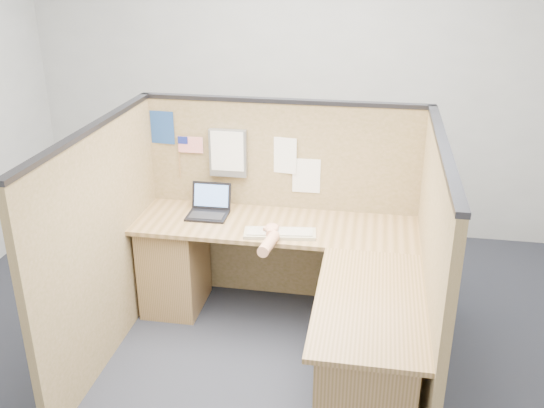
% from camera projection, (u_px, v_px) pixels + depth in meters
% --- Properties ---
extents(floor, '(5.00, 5.00, 0.00)m').
position_uv_depth(floor, '(257.00, 372.00, 3.85)').
color(floor, '#222330').
rests_on(floor, ground).
extents(wall_back, '(5.00, 0.00, 5.00)m').
position_uv_depth(wall_back, '(306.00, 81.00, 5.34)').
color(wall_back, '#AAAEB0').
rests_on(wall_back, floor).
extents(cubicle_partitions, '(2.06, 1.83, 1.53)m').
position_uv_depth(cubicle_partitions, '(269.00, 234.00, 3.94)').
color(cubicle_partitions, brown).
rests_on(cubicle_partitions, floor).
extents(l_desk, '(1.95, 1.75, 0.73)m').
position_uv_depth(l_desk, '(293.00, 298.00, 3.92)').
color(l_desk, brown).
rests_on(l_desk, floor).
extents(laptop, '(0.29, 0.27, 0.21)m').
position_uv_depth(laptop, '(209.00, 207.00, 4.32)').
color(laptop, black).
rests_on(laptop, l_desk).
extents(keyboard, '(0.49, 0.22, 0.03)m').
position_uv_depth(keyboard, '(280.00, 233.00, 4.00)').
color(keyboard, '#9E967A').
rests_on(keyboard, l_desk).
extents(mouse, '(0.12, 0.08, 0.05)m').
position_uv_depth(mouse, '(272.00, 231.00, 4.01)').
color(mouse, '#B4B4B9').
rests_on(mouse, l_desk).
extents(hand_forearm, '(0.11, 0.39, 0.08)m').
position_uv_depth(hand_forearm, '(270.00, 239.00, 3.87)').
color(hand_forearm, tan).
rests_on(hand_forearm, l_desk).
extents(blue_poster, '(0.18, 0.02, 0.24)m').
position_uv_depth(blue_poster, '(162.00, 127.00, 4.37)').
color(blue_poster, navy).
rests_on(blue_poster, cubicle_partitions).
extents(american_flag, '(0.19, 0.01, 0.32)m').
position_uv_depth(american_flag, '(188.00, 146.00, 4.37)').
color(american_flag, olive).
rests_on(american_flag, cubicle_partitions).
extents(file_holder, '(0.27, 0.05, 0.35)m').
position_uv_depth(file_holder, '(228.00, 153.00, 4.32)').
color(file_holder, slate).
rests_on(file_holder, cubicle_partitions).
extents(paper_left, '(0.21, 0.03, 0.26)m').
position_uv_depth(paper_left, '(282.00, 155.00, 4.29)').
color(paper_left, white).
rests_on(paper_left, cubicle_partitions).
extents(paper_right, '(0.20, 0.01, 0.25)m').
position_uv_depth(paper_right, '(306.00, 176.00, 4.31)').
color(paper_right, white).
rests_on(paper_right, cubicle_partitions).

